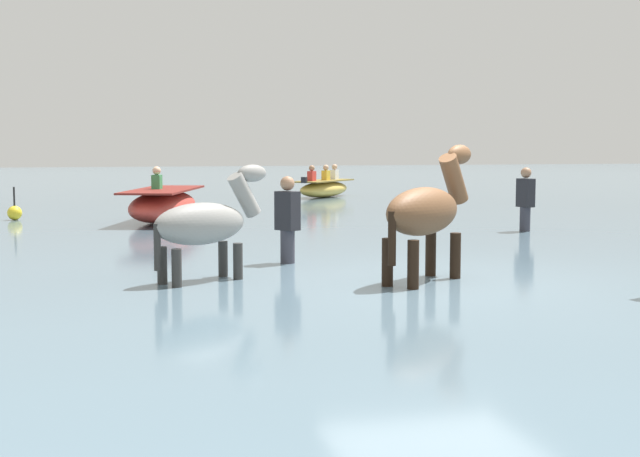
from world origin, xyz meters
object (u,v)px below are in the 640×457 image
at_px(horse_trailing_bay, 426,215).
at_px(boat_mid_channel, 163,205).
at_px(horse_lead_grey, 205,227).
at_px(person_onlooker_right, 525,208).
at_px(channel_buoy, 15,213).
at_px(person_spectator_far, 288,231).
at_px(boat_far_offshore, 324,188).

xyz_separation_m(horse_trailing_bay, boat_mid_channel, (-2.49, 9.09, -0.45)).
bearing_deg(horse_trailing_bay, horse_lead_grey, 165.38).
relative_size(horse_lead_grey, person_onlooker_right, 1.11).
xyz_separation_m(horse_lead_grey, person_onlooker_right, (6.61, 4.64, -0.21)).
xyz_separation_m(horse_trailing_bay, person_onlooker_right, (4.03, 5.31, -0.35)).
height_order(horse_trailing_bay, channel_buoy, horse_trailing_bay).
bearing_deg(person_spectator_far, boat_mid_channel, 99.67).
height_order(horse_lead_grey, boat_far_offshore, horse_lead_grey).
height_order(horse_lead_grey, horse_trailing_bay, horse_trailing_bay).
bearing_deg(person_onlooker_right, horse_trailing_bay, -127.20).
bearing_deg(boat_far_offshore, horse_trailing_bay, -100.17).
distance_m(horse_trailing_bay, person_onlooker_right, 6.68).
height_order(horse_lead_grey, person_onlooker_right, horse_lead_grey).
height_order(boat_mid_channel, person_onlooker_right, person_onlooker_right).
bearing_deg(person_spectator_far, boat_far_offshore, 73.77).
height_order(horse_lead_grey, person_spectator_far, horse_lead_grey).
distance_m(horse_trailing_bay, channel_buoy, 11.72).
xyz_separation_m(boat_mid_channel, person_spectator_far, (1.21, -7.09, 0.10)).
relative_size(person_onlooker_right, channel_buoy, 2.26).
bearing_deg(boat_far_offshore, person_onlooker_right, -84.74).
bearing_deg(boat_mid_channel, boat_far_offshore, 54.12).
bearing_deg(channel_buoy, boat_mid_channel, -20.72).
bearing_deg(horse_lead_grey, person_spectator_far, 45.75).
distance_m(person_spectator_far, channel_buoy, 9.33).
height_order(horse_trailing_bay, boat_far_offshore, horse_trailing_bay).
relative_size(boat_mid_channel, boat_far_offshore, 1.39).
bearing_deg(person_onlooker_right, boat_far_offshore, 95.26).
bearing_deg(boat_mid_channel, person_spectator_far, -80.33).
bearing_deg(boat_mid_channel, channel_buoy, 159.28).
bearing_deg(boat_far_offshore, boat_mid_channel, -125.88).
bearing_deg(channel_buoy, boat_far_offshore, 36.65).
bearing_deg(person_spectator_far, horse_lead_grey, -134.25).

